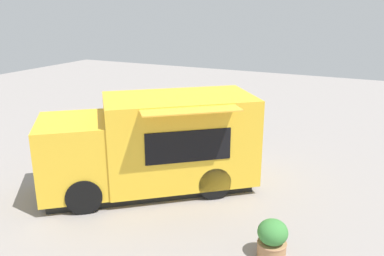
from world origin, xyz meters
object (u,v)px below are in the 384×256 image
object	(u,v)px
person_customer	(239,127)
trash_bin	(134,113)
planter_flowering_near	(167,130)
food_truck	(154,146)
planter_flowering_far	(272,238)

from	to	relation	value
person_customer	trash_bin	distance (m)	4.76
planter_flowering_near	person_customer	bearing A→B (deg)	-57.76
food_truck	planter_flowering_near	xyz separation A→B (m)	(3.79, 1.76, -0.88)
planter_flowering_far	trash_bin	size ratio (longest dim) A/B	0.95
food_truck	planter_flowering_far	world-z (taller)	food_truck
planter_flowering_near	planter_flowering_far	world-z (taller)	planter_flowering_far
person_customer	food_truck	bearing A→B (deg)	173.56
food_truck	trash_bin	distance (m)	6.70
planter_flowering_near	planter_flowering_far	xyz separation A→B (m)	(-5.46, -5.51, 0.05)
person_customer	trash_bin	bearing A→B (deg)	91.14
trash_bin	food_truck	bearing A→B (deg)	-141.22
planter_flowering_near	trash_bin	xyz separation A→B (m)	(1.39, 2.40, 0.07)
person_customer	trash_bin	size ratio (longest dim) A/B	1.12
planter_flowering_far	trash_bin	bearing A→B (deg)	49.09
person_customer	planter_flowering_far	xyz separation A→B (m)	(-6.95, -3.15, 0.03)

